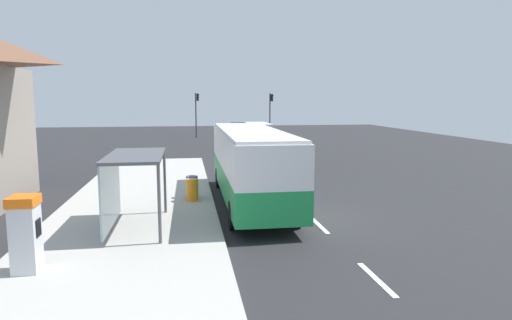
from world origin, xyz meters
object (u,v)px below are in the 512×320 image
(white_van, at_px, (258,133))
(sedan_near, at_px, (238,128))
(traffic_light_far_side, at_px, (197,108))
(recycling_bin_orange, at_px, (192,190))
(traffic_light_near_side, at_px, (271,108))
(bus, at_px, (250,162))
(bus_shelter, at_px, (126,172))
(recycling_bin_blue, at_px, (192,187))
(ticket_machine, at_px, (26,233))

(white_van, bearing_deg, sedan_near, 89.65)
(traffic_light_far_side, bearing_deg, recycling_bin_orange, -91.85)
(sedan_near, xyz_separation_m, traffic_light_near_side, (3.20, -5.59, 2.62))
(bus, distance_m, bus_shelter, 5.91)
(traffic_light_far_side, bearing_deg, recycling_bin_blue, -91.89)
(bus, distance_m, ticket_machine, 9.90)
(ticket_machine, distance_m, recycling_bin_blue, 9.17)
(sedan_near, distance_m, bus_shelter, 43.38)
(bus, height_order, traffic_light_far_side, traffic_light_far_side)
(white_van, height_order, ticket_machine, white_van)
(bus, distance_m, traffic_light_far_side, 34.18)
(ticket_machine, height_order, recycling_bin_blue, ticket_machine)
(recycling_bin_blue, bearing_deg, bus_shelter, -116.42)
(recycling_bin_orange, height_order, recycling_bin_blue, same)
(traffic_light_far_side, height_order, bus_shelter, traffic_light_far_side)
(recycling_bin_orange, distance_m, traffic_light_near_side, 34.63)
(traffic_light_near_side, distance_m, bus_shelter, 38.78)
(bus, height_order, bus_shelter, bus)
(sedan_near, xyz_separation_m, bus_shelter, (-8.72, -42.48, 1.31))
(bus, height_order, ticket_machine, bus)
(traffic_light_far_side, distance_m, bus_shelter, 37.85)
(ticket_machine, height_order, traffic_light_near_side, traffic_light_near_side)
(ticket_machine, xyz_separation_m, recycling_bin_blue, (4.24, 8.11, -0.52))
(sedan_near, bearing_deg, white_van, -90.35)
(sedan_near, xyz_separation_m, ticket_machine, (-10.74, -46.14, 0.38))
(sedan_near, bearing_deg, recycling_bin_orange, -99.53)
(recycling_bin_orange, bearing_deg, sedan_near, 80.47)
(traffic_light_near_side, bearing_deg, white_van, -106.43)
(bus, xyz_separation_m, traffic_light_far_side, (-1.39, 34.11, 1.61))
(white_van, xyz_separation_m, recycling_bin_orange, (-6.40, -21.95, -0.69))
(bus_shelter, bearing_deg, ticket_machine, -118.98)
(sedan_near, relative_size, traffic_light_near_side, 0.87)
(bus, xyz_separation_m, recycling_bin_orange, (-2.49, 0.19, -1.19))
(traffic_light_near_side, bearing_deg, recycling_bin_blue, -106.65)
(recycling_bin_orange, xyz_separation_m, bus_shelter, (-2.21, -3.75, 1.44))
(traffic_light_far_side, bearing_deg, sedan_near, 41.57)
(white_van, relative_size, ticket_machine, 2.70)
(sedan_near, distance_m, recycling_bin_blue, 38.57)
(bus_shelter, bearing_deg, sedan_near, 78.40)
(bus, distance_m, recycling_bin_orange, 2.76)
(bus, bearing_deg, sedan_near, 84.11)
(bus, distance_m, recycling_bin_blue, 2.90)
(bus, height_order, recycling_bin_blue, bus)
(traffic_light_near_side, bearing_deg, bus_shelter, -107.90)
(bus_shelter, bearing_deg, traffic_light_near_side, 72.10)
(ticket_machine, xyz_separation_m, recycling_bin_orange, (4.24, 7.41, -0.52))
(ticket_machine, bearing_deg, traffic_light_near_side, 71.03)
(bus, height_order, recycling_bin_orange, bus)
(sedan_near, height_order, traffic_light_far_side, traffic_light_far_side)
(recycling_bin_orange, xyz_separation_m, recycling_bin_blue, (0.00, 0.70, 0.00))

